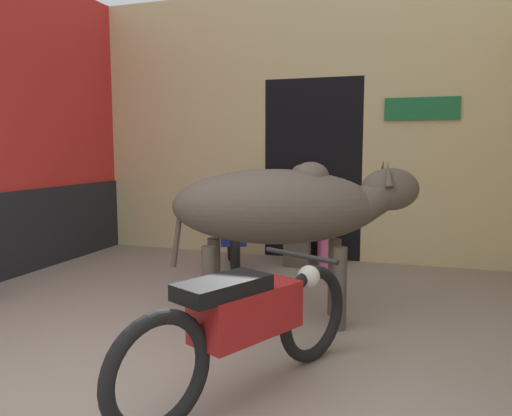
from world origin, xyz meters
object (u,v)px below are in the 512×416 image
Objects in this scene: motorcycle_far at (233,235)px; shopkeeper_seated at (300,213)px; cow at (285,208)px; plastic_stool at (326,247)px; motorcycle_near at (247,322)px.

shopkeeper_seated is (0.65, 0.60, 0.21)m from motorcycle_far.
cow is at bearing -80.27° from shopkeeper_seated.
plastic_stool is at bearing 17.71° from shopkeeper_seated.
motorcycle_near is (0.11, -1.25, -0.52)m from cow.
motorcycle_far is at bearing -137.47° from shopkeeper_seated.
cow is 1.20× the size of motorcycle_far.
cow is at bearing -54.91° from motorcycle_far.
plastic_stool is (-0.03, 2.11, -0.73)m from cow.
motorcycle_far is 1.38× the size of shopkeeper_seated.
cow is 2.07m from shopkeeper_seated.
cow is at bearing -89.17° from plastic_stool.
motorcycle_far is 1.21m from plastic_stool.
plastic_stool is (0.97, 0.70, -0.22)m from motorcycle_far.
motorcycle_far is (-1.10, 2.67, 0.00)m from motorcycle_near.
shopkeeper_seated is (-0.35, 2.01, -0.31)m from cow.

